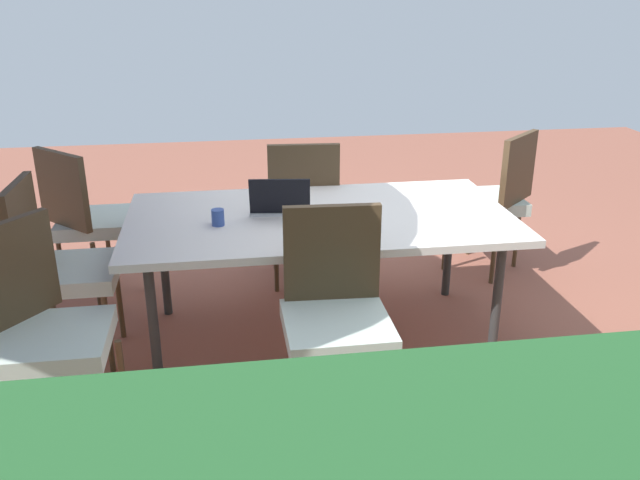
# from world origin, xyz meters

# --- Properties ---
(ground_plane) EXTENTS (10.00, 10.00, 0.02)m
(ground_plane) POSITION_xyz_m (0.00, 0.00, -0.01)
(ground_plane) COLOR #935442
(dining_table) EXTENTS (2.06, 1.07, 0.72)m
(dining_table) POSITION_xyz_m (0.00, 0.00, 0.68)
(dining_table) COLOR silver
(dining_table) RESTS_ON ground_plane
(chair_southwest) EXTENTS (0.59, 0.59, 0.98)m
(chair_southwest) POSITION_xyz_m (-1.29, -0.71, 0.55)
(chair_southwest) COLOR silver
(chair_southwest) RESTS_ON ground_plane
(chair_northeast) EXTENTS (0.58, 0.58, 0.98)m
(chair_northeast) POSITION_xyz_m (1.30, 0.72, 0.55)
(chair_northeast) COLOR silver
(chair_northeast) RESTS_ON ground_plane
(chair_east) EXTENTS (0.47, 0.46, 0.98)m
(chair_east) POSITION_xyz_m (1.36, 0.04, 0.55)
(chair_east) COLOR silver
(chair_east) RESTS_ON ground_plane
(chair_south) EXTENTS (0.46, 0.47, 0.98)m
(chair_south) POSITION_xyz_m (0.01, -0.70, 0.55)
(chair_south) COLOR silver
(chair_south) RESTS_ON ground_plane
(chair_north) EXTENTS (0.46, 0.47, 0.98)m
(chair_north) POSITION_xyz_m (0.04, 0.75, 0.55)
(chair_north) COLOR silver
(chair_north) RESTS_ON ground_plane
(chair_southeast) EXTENTS (0.59, 0.59, 0.98)m
(chair_southeast) POSITION_xyz_m (1.34, -0.69, 0.55)
(chair_southeast) COLOR silver
(chair_southeast) RESTS_ON ground_plane
(laptop) EXTENTS (0.35, 0.28, 0.21)m
(laptop) POSITION_xyz_m (0.21, -0.07, 0.77)
(laptop) COLOR #B7B7BC
(laptop) RESTS_ON dining_table
(cup) EXTENTS (0.07, 0.07, 0.09)m
(cup) POSITION_xyz_m (0.54, 0.08, 0.77)
(cup) COLOR #334C99
(cup) RESTS_ON dining_table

